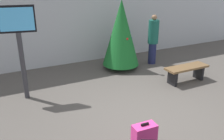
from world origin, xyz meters
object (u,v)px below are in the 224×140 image
Objects in this scene: holiday_tree at (121,33)px; waiting_bench at (186,70)px; flight_info_kiosk at (19,36)px; traveller_0 at (153,39)px.

waiting_bench is at bearing -57.09° from holiday_tree.
waiting_bench is (4.36, -1.04, -1.25)m from flight_info_kiosk.
flight_info_kiosk reaches higher than traveller_0.
flight_info_kiosk reaches higher than waiting_bench.
waiting_bench is at bearing -91.93° from traveller_0.
waiting_bench is 0.77× the size of traveller_0.
flight_info_kiosk is 1.73× the size of waiting_bench.
holiday_tree is 3.29m from flight_info_kiosk.
waiting_bench is (1.19, -1.84, -0.87)m from holiday_tree.
holiday_tree is at bearing 14.02° from flight_info_kiosk.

